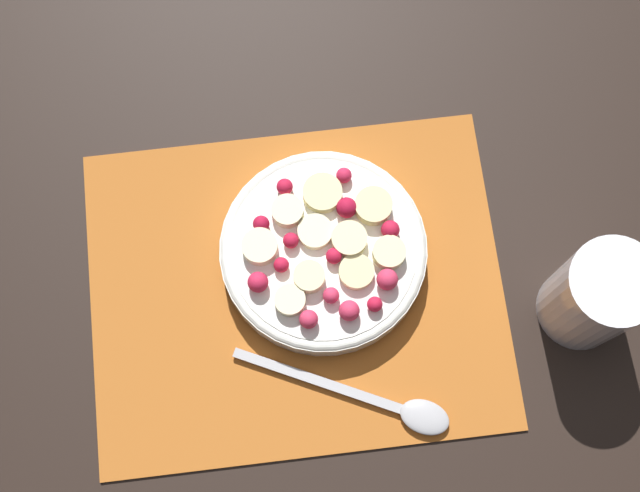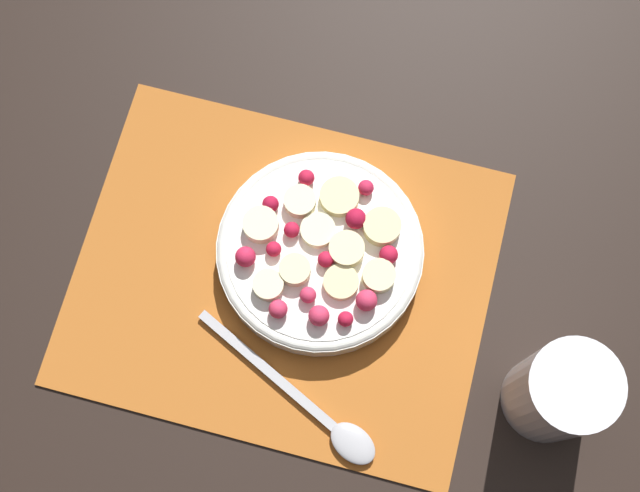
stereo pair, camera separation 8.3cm
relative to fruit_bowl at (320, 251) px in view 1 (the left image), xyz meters
The scene contains 5 objects.
ground_plane 0.05m from the fruit_bowl, 43.24° to the left, with size 3.00×3.00×0.00m, color black.
placemat 0.05m from the fruit_bowl, 43.24° to the left, with size 0.40×0.32×0.01m.
fruit_bowl is the anchor object (origin of this frame).
spoon 0.16m from the fruit_bowl, 105.61° to the left, with size 0.20×0.11×0.01m.
drinking_glass 0.25m from the fruit_bowl, 161.31° to the left, with size 0.08×0.08×0.12m.
Camera 1 is at (-0.00, 0.19, 0.84)m, focal length 50.00 mm.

